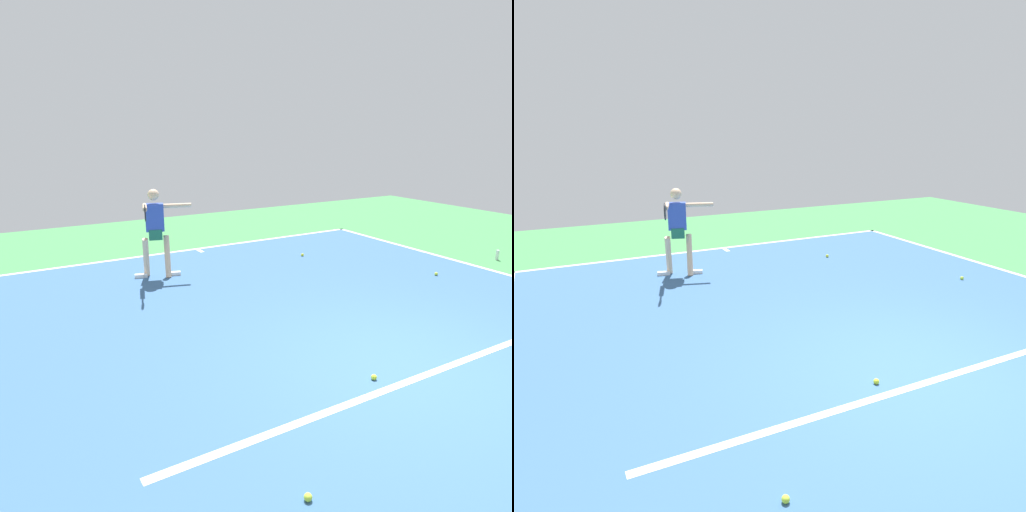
% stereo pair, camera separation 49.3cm
% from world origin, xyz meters
% --- Properties ---
extents(ground_plane, '(21.82, 21.82, 0.00)m').
position_xyz_m(ground_plane, '(0.00, 0.00, 0.00)').
color(ground_plane, '#428E4C').
extents(court_surface, '(9.05, 13.28, 0.00)m').
position_xyz_m(court_surface, '(0.00, 0.00, 0.00)').
color(court_surface, '#38608E').
rests_on(court_surface, ground_plane).
extents(court_line_baseline_near, '(9.05, 0.10, 0.01)m').
position_xyz_m(court_line_baseline_near, '(0.00, -6.59, 0.00)').
color(court_line_baseline_near, white).
rests_on(court_line_baseline_near, ground_plane).
extents(court_line_service, '(6.79, 0.10, 0.01)m').
position_xyz_m(court_line_service, '(0.00, 0.19, 0.00)').
color(court_line_service, white).
rests_on(court_line_service, ground_plane).
extents(court_line_centre_mark, '(0.10, 0.30, 0.01)m').
position_xyz_m(court_line_centre_mark, '(0.00, -6.39, 0.00)').
color(court_line_centre_mark, white).
rests_on(court_line_centre_mark, ground_plane).
extents(tennis_player, '(1.14, 1.17, 1.71)m').
position_xyz_m(tennis_player, '(1.50, -4.96, 0.97)').
color(tennis_player, beige).
rests_on(tennis_player, ground_plane).
extents(tennis_ball_by_sideline, '(0.07, 0.07, 0.07)m').
position_xyz_m(tennis_ball_by_sideline, '(-1.80, -4.78, 0.03)').
color(tennis_ball_by_sideline, yellow).
rests_on(tennis_ball_by_sideline, ground_plane).
extents(tennis_ball_centre_court, '(0.07, 0.07, 0.07)m').
position_xyz_m(tennis_ball_centre_court, '(-3.22, -2.30, 0.03)').
color(tennis_ball_centre_court, '#C6E53D').
rests_on(tennis_ball_centre_court, ground_plane).
extents(tennis_ball_by_baseline, '(0.07, 0.07, 0.07)m').
position_xyz_m(tennis_ball_by_baseline, '(0.63, -0.04, 0.03)').
color(tennis_ball_by_baseline, '#CCE033').
rests_on(tennis_ball_by_baseline, ground_plane).
extents(tennis_ball_near_service_line, '(0.07, 0.07, 0.07)m').
position_xyz_m(tennis_ball_near_service_line, '(2.34, 1.02, 0.03)').
color(tennis_ball_near_service_line, '#C6E53D').
rests_on(tennis_ball_near_service_line, ground_plane).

